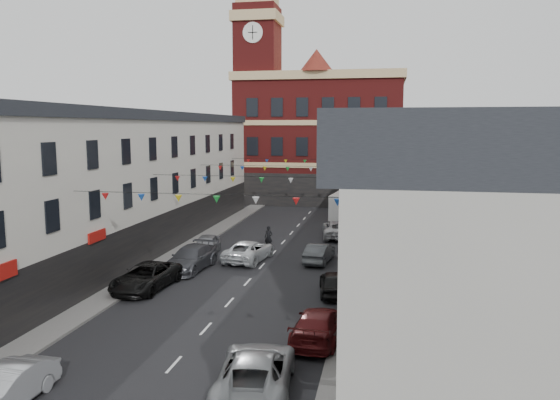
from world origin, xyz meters
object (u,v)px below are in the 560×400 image
Objects in this scene: street_lamp at (365,195)px; car_right_f at (337,229)px; car_left_c at (146,277)px; car_right_c at (319,325)px; moving_car at (249,251)px; car_left_d at (191,258)px; car_right_b at (256,372)px; car_left_e at (206,245)px; car_left_b at (5,388)px; pedestrian at (269,237)px; car_right_e at (319,253)px; white_van at (345,205)px; car_right_d at (334,283)px.

street_lamp is 3.98m from car_right_f.
car_left_c reaches higher than car_right_c.
car_left_d is at bearing 52.54° from moving_car.
street_lamp reaches higher than moving_car.
car_left_d is 17.79m from car_right_b.
car_right_b is at bearing -74.37° from car_left_e.
moving_car is at bearing 83.64° from car_left_b.
moving_car is (4.25, 7.87, -0.02)m from car_left_c.
street_lamp is 3.35× the size of pedestrian.
car_left_d reaches higher than car_left_e.
car_left_c is at bearing 69.60° from moving_car.
car_right_f is (0.46, 28.40, -0.05)m from car_right_b.
car_right_f is at bearing 53.50° from pedestrian.
car_right_f is (8.72, 12.64, -0.05)m from car_left_d.
car_left_b reaches higher than car_right_e.
car_left_e is at bearing 93.10° from car_left_b.
moving_car is at bearing 11.45° from car_right_e.
car_left_e is at bearing 34.78° from car_right_f.
car_right_b is 23.48m from pedestrian.
pedestrian is (-4.48, 23.04, 0.10)m from car_right_b.
car_right_f is (8.59, 31.06, 0.05)m from car_left_b.
car_right_f is at bearing 76.30° from car_left_b.
white_van is (8.95, 18.94, 0.56)m from car_left_e.
white_van is (0.29, 39.19, 0.49)m from car_right_b.
pedestrian is at bearing -33.29° from car_right_e.
car_right_f is (9.12, 8.15, 0.02)m from car_left_e.
street_lamp reaches higher than car_right_b.
car_left_b is 22.92m from car_left_e.
car_right_b is 39.20m from white_van.
car_left_d is at bearing 29.94° from car_right_e.
car_left_c is 29.72m from white_van.
car_left_c is 8.94m from moving_car.
pedestrian reaches higher than car_left_e.
moving_car is at bearing 49.43° from car_left_d.
car_right_d is at bearing 142.96° from moving_car.
white_van is at bearing 75.30° from car_left_c.
car_right_e is (-1.68, 14.12, -0.04)m from car_right_c.
pedestrian is (0.56, 4.11, 0.16)m from moving_car.
car_left_d is at bearing -103.04° from white_van.
street_lamp reaches higher than car_left_e.
car_left_d is 10.59m from car_right_d.
car_left_c is at bearing -101.81° from white_van.
street_lamp is at bearing -89.61° from car_right_c.
pedestrian is at bearing 67.44° from car_left_d.
white_van is (9.58, 28.13, 0.53)m from car_left_c.
car_right_d is at bearing -104.48° from car_right_b.
white_van is (8.55, 23.43, 0.49)m from car_left_d.
car_right_d is (1.71, 12.18, -0.09)m from car_right_b.
car_right_b is 28.40m from car_right_f.
car_right_e is at bearing -84.21° from car_right_d.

